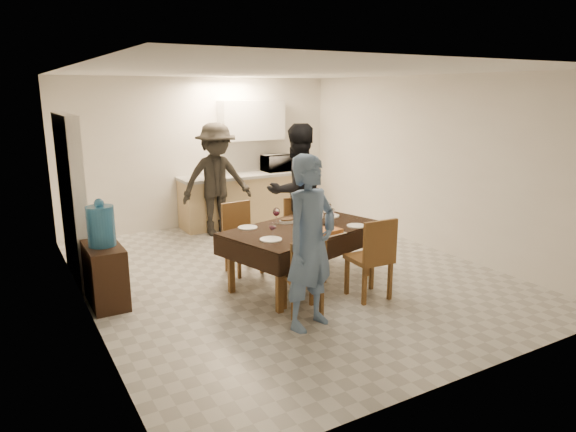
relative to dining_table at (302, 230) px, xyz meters
name	(u,v)px	position (x,y,z in m)	size (l,w,h in m)	color
floor	(286,273)	(0.02, 0.44, -0.70)	(5.00, 6.00, 0.02)	beige
ceiling	(286,71)	(0.02, 0.44, 1.90)	(5.00, 6.00, 0.02)	white
wall_back	(202,153)	(0.02, 3.44, 0.60)	(5.00, 0.02, 2.60)	white
wall_front	(475,230)	(0.02, -2.56, 0.60)	(5.00, 0.02, 2.60)	white
wall_left	(78,196)	(-2.48, 0.44, 0.60)	(0.02, 6.00, 2.60)	white
wall_right	(429,163)	(2.52, 0.44, 0.60)	(0.02, 6.00, 2.60)	white
stub_partition	(72,198)	(-2.40, 1.64, 0.35)	(0.15, 1.40, 2.10)	white
kitchen_base_cabinet	(242,200)	(0.62, 3.12, -0.27)	(2.20, 0.60, 0.86)	tan
kitchen_worktop	(241,176)	(0.62, 3.12, 0.18)	(2.24, 0.64, 0.05)	#A3A39E
upper_cabinet	(252,120)	(0.92, 3.26, 1.15)	(1.20, 0.34, 0.70)	silver
dining_table	(302,230)	(0.00, 0.00, 0.00)	(2.11, 1.56, 0.74)	black
chair_near_left	(307,269)	(-0.45, -0.83, -0.18)	(0.47, 0.47, 0.47)	brown
chair_near_right	(374,251)	(0.45, -0.84, -0.11)	(0.47, 0.47, 0.53)	brown
chair_far_left	(246,233)	(-0.45, 0.66, -0.13)	(0.46, 0.46, 0.50)	brown
chair_far_right	(305,225)	(0.45, 0.67, -0.16)	(0.48, 0.48, 0.48)	brown
console	(105,275)	(-2.26, 0.58, -0.36)	(0.37, 0.75, 0.69)	black
water_jug	(101,226)	(-2.26, 0.58, 0.22)	(0.30, 0.30, 0.45)	teal
wine_bottle	(297,215)	(-0.05, 0.05, 0.18)	(0.07, 0.07, 0.30)	black
water_pitcher	(328,217)	(0.35, -0.05, 0.14)	(0.13, 0.13, 0.20)	white
savoury_tart	(326,231)	(0.10, -0.38, 0.06)	(0.39, 0.29, 0.05)	#C27839
salad_bowl	(315,218)	(0.30, 0.18, 0.07)	(0.19, 0.19, 0.07)	white
mushroom_dish	(287,221)	(-0.05, 0.28, 0.05)	(0.20, 0.20, 0.04)	white
wine_glass_a	(273,230)	(-0.55, -0.25, 0.13)	(0.09, 0.09, 0.19)	white
wine_glass_b	(328,210)	(0.55, 0.25, 0.14)	(0.09, 0.09, 0.20)	white
wine_glass_c	(276,216)	(-0.20, 0.30, 0.14)	(0.09, 0.09, 0.21)	white
plate_near_left	(271,239)	(-0.60, -0.30, 0.04)	(0.25, 0.25, 0.01)	white
plate_near_right	(356,226)	(0.60, -0.30, 0.04)	(0.24, 0.24, 0.01)	white
plate_far_left	(248,227)	(-0.60, 0.30, 0.04)	(0.24, 0.24, 0.01)	white
plate_far_right	(329,216)	(0.60, 0.30, 0.04)	(0.28, 0.28, 0.02)	white
microwave	(278,163)	(1.38, 3.12, 0.36)	(0.55, 0.37, 0.30)	silver
person_near	(311,243)	(-0.55, -1.05, 0.19)	(0.65, 0.43, 1.78)	#5C7BA8
person_far	(297,191)	(0.55, 1.05, 0.26)	(0.94, 0.73, 1.93)	black
person_kitchen	(217,180)	(-0.03, 2.67, 0.23)	(1.21, 0.69, 1.87)	black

